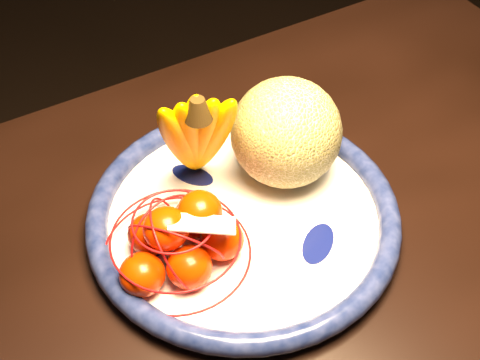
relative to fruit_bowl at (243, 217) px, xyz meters
name	(u,v)px	position (x,y,z in m)	size (l,w,h in m)	color
fruit_bowl	(243,217)	(0.00, 0.00, 0.00)	(0.38, 0.38, 0.03)	white
cantaloupe	(286,133)	(0.08, 0.05, 0.07)	(0.14, 0.14, 0.14)	olive
banana_bunch	(196,132)	(-0.03, 0.07, 0.09)	(0.12, 0.12, 0.18)	#FFB900
mandarin_bag	(180,240)	(-0.09, -0.03, 0.03)	(0.18, 0.18, 0.11)	#FF2E00
price_tag	(202,224)	(-0.07, -0.05, 0.07)	(0.07, 0.03, 0.00)	white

